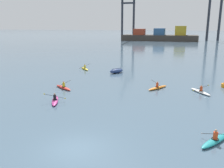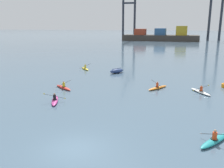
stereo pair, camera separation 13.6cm
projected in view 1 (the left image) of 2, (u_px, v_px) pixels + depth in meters
ground_plane at (76, 149)px, 15.10m from camera, size 800.00×800.00×0.00m
container_barge at (160, 36)px, 123.82m from camera, size 38.00×11.09×7.45m
gantry_crane_west at (128, 10)px, 134.62m from camera, size 7.93×19.99×31.43m
gantry_crane_west_mid at (215, 6)px, 119.01m from camera, size 6.57×17.16×33.00m
capsized_dinghy at (116, 71)px, 39.31m from camera, size 2.41×2.75×0.76m
kayak_teal at (216, 140)px, 15.96m from camera, size 2.40×3.15×1.02m
kayak_orange at (158, 87)px, 29.51m from camera, size 2.35×3.18×1.06m
kayak_magenta at (55, 100)px, 24.44m from camera, size 2.03×3.33×0.97m
kayak_red at (63, 87)px, 29.58m from camera, size 3.14×2.42×0.99m
kayak_white at (200, 91)px, 27.73m from camera, size 2.40×3.15×0.95m
kayak_yellow at (85, 68)px, 42.62m from camera, size 2.64×2.99×1.04m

